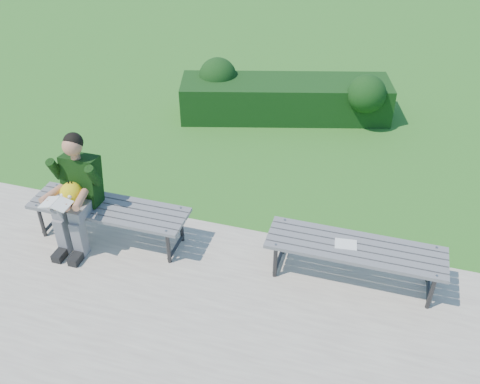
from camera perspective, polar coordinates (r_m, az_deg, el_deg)
ground at (r=6.39m, az=-1.29°, el=-3.73°), size 80.00×80.00×0.00m
walkway at (r=5.23m, az=-7.31°, el=-15.35°), size 30.00×3.50×0.02m
hedge at (r=8.64m, az=4.84°, el=10.17°), size 3.38×1.66×0.87m
bench_left at (r=6.13m, az=-13.82°, el=-1.95°), size 1.80×0.50×0.46m
bench_right at (r=5.57m, az=12.18°, el=-6.10°), size 1.80×0.50×0.46m
seated_boy at (r=6.04m, az=-17.12°, el=0.30°), size 0.56×0.76×1.31m
paper_sheet at (r=5.53m, az=11.23°, el=-5.48°), size 0.24×0.18×0.01m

